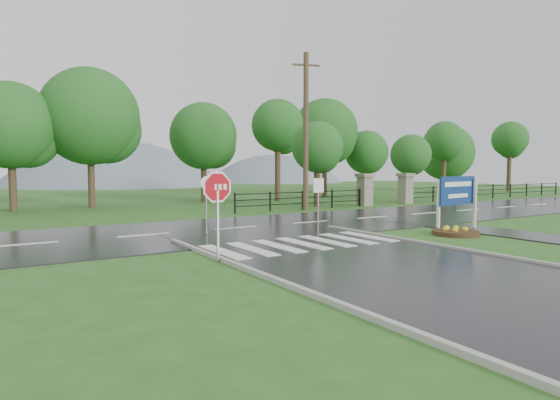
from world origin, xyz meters
TOP-DOWN VIEW (x-y plane):
  - ground at (0.00, 0.00)m, footprint 120.00×120.00m
  - main_road at (0.00, 10.00)m, footprint 90.00×8.00m
  - walkway at (8.50, 4.00)m, footprint 2.20×11.00m
  - crosswalk at (0.00, 5.00)m, footprint 6.50×2.80m
  - curb_left at (-3.55, -4.00)m, footprint 0.15×24.00m
  - pillar_west at (13.00, 16.00)m, footprint 1.00×1.00m
  - pillar_east at (17.00, 16.00)m, footprint 1.00×1.00m
  - fence_west at (7.75, 16.00)m, footprint 9.58×0.08m
  - fence_east at (27.75, 16.00)m, footprint 20.58×0.08m
  - hills at (3.49, 65.00)m, footprint 102.00×48.00m
  - treeline at (1.00, 24.00)m, footprint 83.20×5.20m
  - stop_sign at (-3.69, 3.89)m, footprint 1.21×0.11m
  - estate_billboard at (7.66, 4.56)m, footprint 2.60×0.38m
  - flower_bed at (6.44, 3.70)m, footprint 1.79×1.79m
  - reg_sign_small at (2.78, 7.79)m, footprint 0.49×0.09m
  - reg_sign_round at (-1.79, 9.03)m, footprint 0.53×0.16m
  - utility_pole_east at (7.63, 15.50)m, footprint 1.64×0.68m
  - entrance_tree_left at (10.02, 17.50)m, footprint 3.48×3.48m
  - entrance_tree_right at (19.17, 17.50)m, footprint 3.15×3.15m

SIDE VIEW (x-z plane):
  - hills at x=3.49m, z-range -39.54..8.46m
  - ground at x=0.00m, z-range 0.00..0.00m
  - main_road at x=0.00m, z-range -0.02..0.02m
  - walkway at x=8.50m, z-range -0.02..0.02m
  - curb_left at x=-3.55m, z-range -0.06..0.06m
  - treeline at x=1.00m, z-range -5.00..5.00m
  - crosswalk at x=0.00m, z-range 0.05..0.07m
  - flower_bed at x=6.44m, z-range -0.05..0.31m
  - fence_west at x=7.75m, z-range 0.12..1.32m
  - fence_east at x=27.75m, z-range 0.14..1.34m
  - pillar_west at x=13.00m, z-range 0.06..2.30m
  - pillar_east at x=17.00m, z-range 0.06..2.30m
  - reg_sign_round at x=-1.79m, z-range 0.30..2.61m
  - reg_sign_small at x=2.78m, z-range 0.45..2.65m
  - estate_billboard at x=7.66m, z-range 0.43..2.71m
  - stop_sign at x=-3.69m, z-range 0.53..3.25m
  - entrance_tree_right at x=19.17m, z-range 1.00..6.23m
  - entrance_tree_left at x=10.02m, z-range 1.11..6.89m
  - utility_pole_east at x=7.63m, z-range 0.08..9.68m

